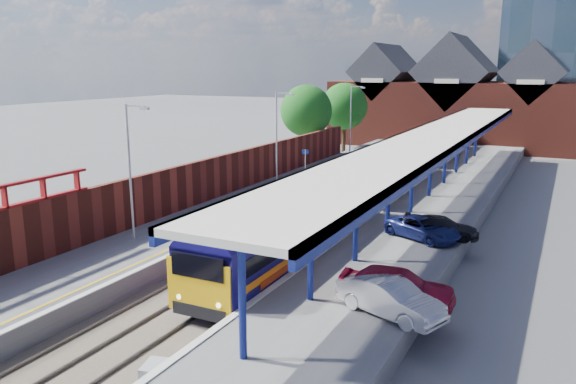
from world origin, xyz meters
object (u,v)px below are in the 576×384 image
object	(u,v)px
train	(417,156)
lamp_post_d	(352,116)
parked_car_dark	(441,227)
parked_car_blue	(423,228)
relay_cabinet	(156,379)
lamp_post_b	(131,164)
parked_car_red	(396,286)
lamp_post_c	(278,132)
parked_car_silver	(390,298)
platform_sign	(305,160)

from	to	relation	value
train	lamp_post_d	bearing A→B (deg)	149.60
lamp_post_d	parked_car_dark	bearing A→B (deg)	-60.05
parked_car_blue	relay_cabinet	xyz separation A→B (m)	(-4.17, -16.34, -1.07)
lamp_post_b	parked_car_blue	size ratio (longest dim) A/B	1.70
parked_car_red	lamp_post_c	bearing A→B (deg)	32.50
parked_car_silver	relay_cabinet	xyz separation A→B (m)	(-5.34, -6.52, -1.17)
lamp_post_b	parked_car_red	world-z (taller)	lamp_post_b
lamp_post_d	parked_car_blue	xyz separation A→B (m)	(13.33, -25.17, -3.42)
platform_sign	train	bearing A→B (deg)	55.34
lamp_post_d	train	bearing A→B (deg)	-30.40
platform_sign	relay_cabinet	world-z (taller)	platform_sign
lamp_post_c	parked_car_silver	world-z (taller)	lamp_post_c
platform_sign	parked_car_dark	world-z (taller)	platform_sign
parked_car_red	relay_cabinet	distance (m)	9.27
train	relay_cabinet	world-z (taller)	train
parked_car_dark	parked_car_silver	bearing A→B (deg)	174.02
train	parked_car_dark	world-z (taller)	train
train	lamp_post_b	distance (m)	28.64
lamp_post_d	parked_car_blue	size ratio (longest dim) A/B	1.70
relay_cabinet	parked_car_silver	bearing A→B (deg)	36.41
lamp_post_d	parked_car_silver	xyz separation A→B (m)	(14.51, -34.99, -3.32)
parked_car_blue	parked_car_silver	bearing A→B (deg)	-147.58
parked_car_silver	lamp_post_d	bearing A→B (deg)	43.03
parked_car_dark	parked_car_blue	world-z (taller)	parked_car_blue
parked_car_red	relay_cabinet	bearing A→B (deg)	138.62
train	lamp_post_c	world-z (taller)	lamp_post_c
platform_sign	lamp_post_d	bearing A→B (deg)	95.56
platform_sign	parked_car_silver	xyz separation A→B (m)	(13.14, -20.99, -1.02)
parked_car_red	parked_car_dark	bearing A→B (deg)	-4.38
platform_sign	parked_car_blue	distance (m)	16.41
lamp_post_d	parked_car_red	size ratio (longest dim) A/B	1.61
lamp_post_d	platform_sign	bearing A→B (deg)	-84.44
platform_sign	parked_car_dark	size ratio (longest dim) A/B	0.65
platform_sign	relay_cabinet	distance (m)	28.68
lamp_post_c	lamp_post_d	world-z (taller)	same
train	parked_car_red	world-z (taller)	train
parked_car_blue	train	bearing A→B (deg)	40.51
parked_car_silver	parked_car_dark	bearing A→B (deg)	22.52
lamp_post_d	relay_cabinet	size ratio (longest dim) A/B	7.00
parked_car_red	parked_car_blue	size ratio (longest dim) A/B	1.06
lamp_post_b	platform_sign	distance (m)	18.20
platform_sign	parked_car_dark	distance (m)	16.61
train	lamp_post_c	distance (m)	14.13
lamp_post_c	parked_car_blue	distance (m)	16.54
train	parked_car_dark	size ratio (longest dim) A/B	17.03
lamp_post_c	parked_car_silver	distance (m)	24.13
parked_car_red	lamp_post_b	bearing A→B (deg)	75.86
train	parked_car_red	xyz separation A→B (m)	(6.59, -29.40, -0.38)
lamp_post_d	parked_car_silver	world-z (taller)	lamp_post_d
platform_sign	lamp_post_c	bearing A→B (deg)	-124.26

